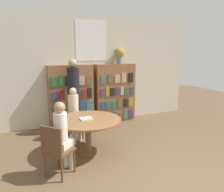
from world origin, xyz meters
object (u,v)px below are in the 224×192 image
(chair_left_side, at_px, (72,117))
(reading_table, at_px, (88,124))
(seated_reader_right, at_px, (63,133))
(chair_near_camera, at_px, (56,149))
(bookshelf_right, at_px, (115,93))
(flower_vase, at_px, (119,54))
(bookshelf_left, at_px, (71,96))
(seated_reader_left, at_px, (74,111))
(librarian_standing, at_px, (73,88))

(chair_left_side, bearing_deg, reading_table, 90.00)
(seated_reader_right, bearing_deg, chair_near_camera, -90.00)
(seated_reader_right, bearing_deg, chair_left_side, 120.00)
(bookshelf_right, bearing_deg, flower_vase, 1.93)
(bookshelf_left, xyz_separation_m, seated_reader_left, (-0.16, -0.96, -0.16))
(chair_near_camera, distance_m, seated_reader_right, 0.27)
(chair_left_side, distance_m, seated_reader_left, 0.26)
(flower_vase, bearing_deg, chair_near_camera, -133.20)
(reading_table, bearing_deg, chair_left_side, 95.36)
(bookshelf_left, relative_size, chair_left_side, 1.91)
(seated_reader_right, xyz_separation_m, librarian_standing, (0.65, 1.81, 0.46))
(reading_table, bearing_deg, flower_vase, 49.13)
(flower_vase, distance_m, seated_reader_right, 3.42)
(bookshelf_right, height_order, seated_reader_left, bookshelf_right)
(seated_reader_left, distance_m, librarian_standing, 0.66)
(flower_vase, distance_m, seated_reader_left, 2.29)
(flower_vase, height_order, seated_reader_right, flower_vase)
(chair_left_side, bearing_deg, seated_reader_right, 66.00)
(seated_reader_right, bearing_deg, flower_vase, 95.77)
(bookshelf_left, distance_m, seated_reader_left, 0.98)
(chair_left_side, relative_size, librarian_standing, 0.48)
(seated_reader_left, bearing_deg, reading_table, 90.00)
(seated_reader_left, bearing_deg, seated_reader_right, 63.04)
(chair_left_side, xyz_separation_m, seated_reader_right, (-0.52, -1.54, 0.19))
(bookshelf_left, bearing_deg, flower_vase, 0.20)
(seated_reader_left, relative_size, librarian_standing, 0.66)
(chair_near_camera, bearing_deg, flower_vase, 95.44)
(chair_near_camera, xyz_separation_m, seated_reader_right, (0.14, 0.12, 0.19))
(chair_near_camera, height_order, chair_left_side, same)
(flower_vase, height_order, chair_left_side, flower_vase)
(flower_vase, distance_m, chair_left_side, 2.34)
(librarian_standing, bearing_deg, reading_table, -91.61)
(seated_reader_left, bearing_deg, bookshelf_right, -152.43)
(chair_near_camera, xyz_separation_m, chair_left_side, (0.66, 1.66, 0.00))
(bookshelf_right, height_order, librarian_standing, librarian_standing)
(bookshelf_left, height_order, seated_reader_left, bookshelf_left)
(reading_table, distance_m, seated_reader_left, 0.82)
(chair_near_camera, xyz_separation_m, seated_reader_left, (0.68, 1.48, 0.19))
(seated_reader_left, bearing_deg, chair_near_camera, 60.04)
(flower_vase, relative_size, reading_table, 0.35)
(seated_reader_right, bearing_deg, seated_reader_left, 117.04)
(librarian_standing, bearing_deg, chair_near_camera, -112.19)
(reading_table, bearing_deg, librarian_standing, 88.39)
(flower_vase, bearing_deg, reading_table, -130.87)
(chair_left_side, distance_m, seated_reader_right, 1.64)
(seated_reader_left, bearing_deg, chair_left_side, -90.00)
(chair_left_side, distance_m, librarian_standing, 0.72)
(reading_table, bearing_deg, bookshelf_right, 51.64)
(bookshelf_right, height_order, seated_reader_right, bookshelf_right)
(bookshelf_right, distance_m, chair_left_side, 1.72)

